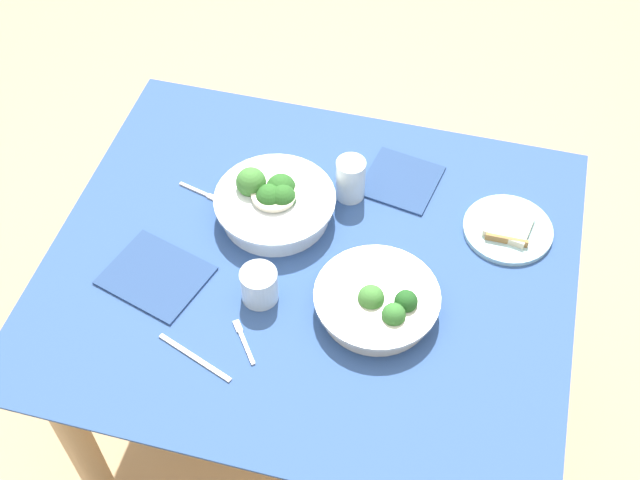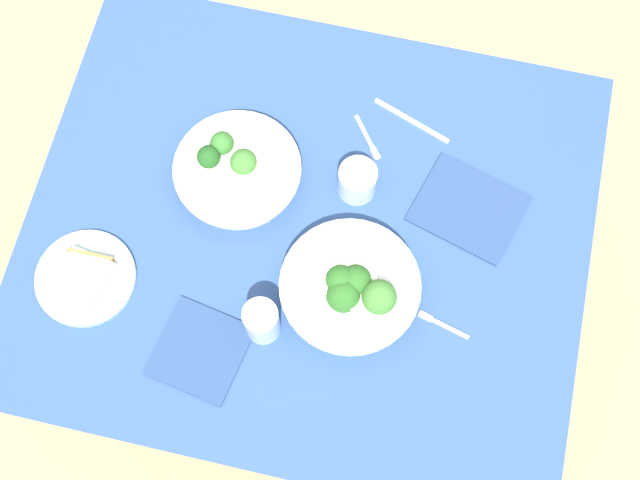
# 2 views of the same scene
# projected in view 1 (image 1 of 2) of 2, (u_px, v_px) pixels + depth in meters

# --- Properties ---
(ground_plane) EXTENTS (6.00, 6.00, 0.00)m
(ground_plane) POSITION_uv_depth(u_px,v_px,m) (312.00, 416.00, 2.34)
(ground_plane) COLOR tan
(dining_table) EXTENTS (1.13, 0.96, 0.72)m
(dining_table) POSITION_uv_depth(u_px,v_px,m) (311.00, 295.00, 1.88)
(dining_table) COLOR #2D4C84
(dining_table) RESTS_ON ground_plane
(broccoli_bowl_far) EXTENTS (0.27, 0.27, 0.11)m
(broccoli_bowl_far) POSITION_uv_depth(u_px,v_px,m) (274.00, 202.00, 1.84)
(broccoli_bowl_far) COLOR white
(broccoli_bowl_far) RESTS_ON dining_table
(broccoli_bowl_near) EXTENTS (0.26, 0.26, 0.08)m
(broccoli_bowl_near) POSITION_uv_depth(u_px,v_px,m) (378.00, 302.00, 1.68)
(broccoli_bowl_near) COLOR silver
(broccoli_bowl_near) RESTS_ON dining_table
(bread_side_plate) EXTENTS (0.20, 0.20, 0.03)m
(bread_side_plate) POSITION_uv_depth(u_px,v_px,m) (508.00, 229.00, 1.83)
(bread_side_plate) COLOR #99C6D1
(bread_side_plate) RESTS_ON dining_table
(water_glass_center) EXTENTS (0.08, 0.08, 0.08)m
(water_glass_center) POSITION_uv_depth(u_px,v_px,m) (259.00, 285.00, 1.70)
(water_glass_center) COLOR silver
(water_glass_center) RESTS_ON dining_table
(water_glass_side) EXTENTS (0.07, 0.07, 0.10)m
(water_glass_side) POSITION_uv_depth(u_px,v_px,m) (350.00, 179.00, 1.87)
(water_glass_side) COLOR silver
(water_glass_side) RESTS_ON dining_table
(fork_by_far_bowl) EXTENTS (0.07, 0.09, 0.00)m
(fork_by_far_bowl) POSITION_uv_depth(u_px,v_px,m) (243.00, 340.00, 1.66)
(fork_by_far_bowl) COLOR #B7B7BC
(fork_by_far_bowl) RESTS_ON dining_table
(fork_by_near_bowl) EXTENTS (0.11, 0.04, 0.00)m
(fork_by_near_bowl) POSITION_uv_depth(u_px,v_px,m) (201.00, 192.00, 1.91)
(fork_by_near_bowl) COLOR #B7B7BC
(fork_by_near_bowl) RESTS_ON dining_table
(table_knife_left) EXTENTS (0.17, 0.07, 0.00)m
(table_knife_left) POSITION_uv_depth(u_px,v_px,m) (195.00, 358.00, 1.63)
(table_knife_left) COLOR #B7B7BC
(table_knife_left) RESTS_ON dining_table
(napkin_folded_upper) EXTENTS (0.19, 0.19, 0.01)m
(napkin_folded_upper) POSITION_uv_depth(u_px,v_px,m) (401.00, 180.00, 1.93)
(napkin_folded_upper) COLOR navy
(napkin_folded_upper) RESTS_ON dining_table
(napkin_folded_lower) EXTENTS (0.25, 0.22, 0.01)m
(napkin_folded_lower) POSITION_uv_depth(u_px,v_px,m) (156.00, 276.00, 1.76)
(napkin_folded_lower) COLOR navy
(napkin_folded_lower) RESTS_ON dining_table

